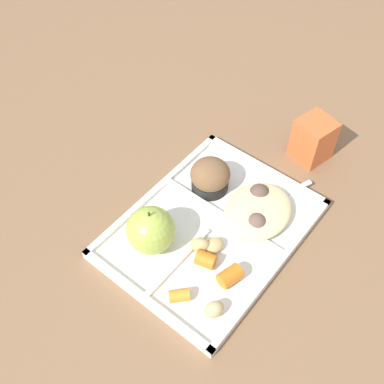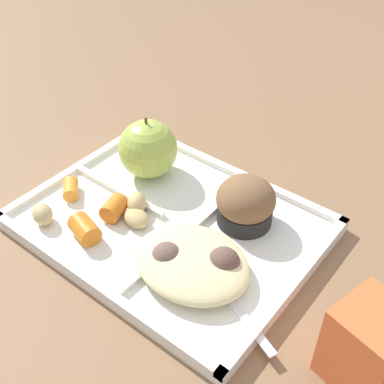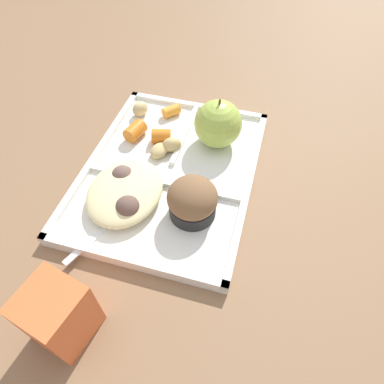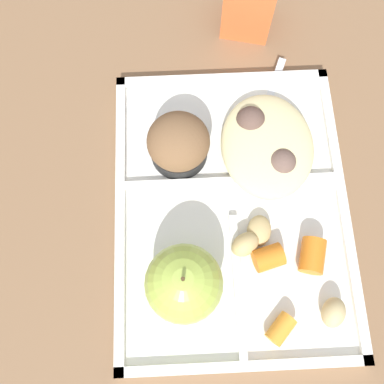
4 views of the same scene
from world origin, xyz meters
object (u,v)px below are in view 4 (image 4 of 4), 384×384
lunch_tray (231,209)px  plastic_fork (264,113)px  green_apple (184,283)px  bran_muffin (179,144)px

lunch_tray → plastic_fork: size_ratio=2.47×
green_apple → plastic_fork: (0.21, -0.11, -0.04)m
lunch_tray → bran_muffin: size_ratio=4.88×
bran_muffin → plastic_fork: bran_muffin is taller
green_apple → bran_muffin: (0.16, 0.00, -0.01)m
lunch_tray → green_apple: size_ratio=3.98×
green_apple → plastic_fork: green_apple is taller
lunch_tray → plastic_fork: (0.12, -0.05, 0.01)m
green_apple → bran_muffin: 0.16m
lunch_tray → plastic_fork: 0.13m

